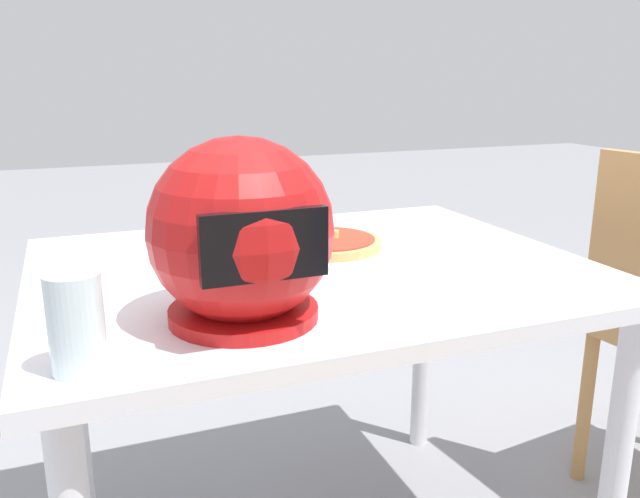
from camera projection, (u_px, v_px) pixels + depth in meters
The scene contains 5 objects.
dining_table at pixel (313, 306), 1.30m from camera, with size 1.07×0.84×0.71m.
pizza_plate at pixel (326, 250), 1.36m from camera, with size 0.28×0.28×0.01m, color white.
pizza at pixel (325, 242), 1.36m from camera, with size 0.23×0.23×0.05m.
motorcycle_helmet at pixel (242, 234), 0.96m from camera, with size 0.28×0.28×0.28m.
drinking_glass at pixel (76, 323), 0.81m from camera, with size 0.07×0.07×0.13m, color silver.
Camera 1 is at (0.44, 1.15, 1.08)m, focal length 36.39 mm.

